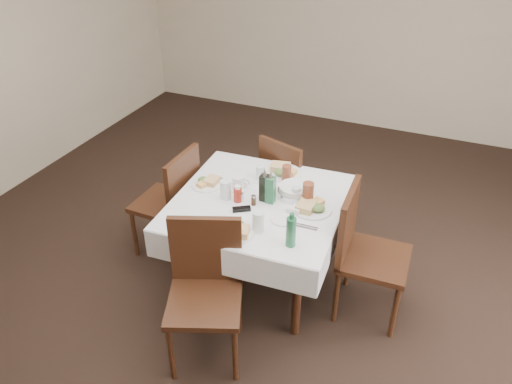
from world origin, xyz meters
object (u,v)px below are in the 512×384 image
oil_cruet_dark (265,187)px  green_bottle (291,231)px  water_n (260,173)px  chair_south (205,282)px  chair_north (287,179)px  chair_west (173,197)px  water_w (226,190)px  coffee_mug (238,183)px  water_e (296,194)px  water_s (258,221)px  bread_basket (294,191)px  ketchup_bottle (238,194)px  oil_cruet_green (271,189)px  dining_table (259,210)px  chair_east (362,246)px

oil_cruet_dark → green_bottle: 0.55m
water_n → chair_south: bearing=-88.0°
chair_north → chair_west: size_ratio=0.95×
water_w → coffee_mug: (0.03, 0.15, -0.02)m
water_w → green_bottle: 0.70m
water_e → water_s: bearing=-104.7°
chair_south → bread_basket: 0.96m
water_e → ketchup_bottle: ketchup_bottle is taller
bread_basket → water_s: bearing=-98.9°
oil_cruet_green → green_bottle: oil_cruet_green is taller
ketchup_bottle → bread_basket: bearing=33.3°
bread_basket → water_e: bearing=-62.3°
bread_basket → ketchup_bottle: bearing=-146.7°
dining_table → chair_west: chair_west is taller
water_s → ketchup_bottle: water_s is taller
coffee_mug → oil_cruet_green: bearing=-14.3°
water_n → bread_basket: (0.32, -0.11, -0.02)m
ketchup_bottle → coffee_mug: 0.17m
bread_basket → green_bottle: (0.17, -0.56, 0.07)m
water_n → oil_cruet_green: bearing=-54.1°
chair_west → coffee_mug: size_ratio=6.06×
chair_north → water_n: chair_north is taller
water_e → oil_cruet_green: 0.19m
water_e → water_w: size_ratio=0.79×
chair_south → water_w: (-0.17, 0.66, 0.28)m
water_n → chair_east: bearing=-16.1°
water_e → chair_south: bearing=-111.1°
dining_table → chair_south: 0.74m
chair_east → water_w: chair_east is taller
chair_north → chair_south: (-0.02, -1.47, 0.04)m
bread_basket → oil_cruet_green: bearing=-131.3°
chair_north → water_e: size_ratio=7.89×
chair_south → oil_cruet_dark: bearing=82.3°
chair_west → coffee_mug: 0.64m
green_bottle → oil_cruet_green: bearing=126.1°
water_w → green_bottle: (0.62, -0.33, 0.04)m
chair_south → oil_cruet_green: (0.15, 0.74, 0.31)m
chair_west → chair_south: bearing=-48.0°
water_n → oil_cruet_green: (0.19, -0.26, 0.05)m
dining_table → green_bottle: green_bottle is taller
bread_basket → coffee_mug: coffee_mug is taller
chair_north → chair_south: 1.47m
chair_west → oil_cruet_green: (0.87, -0.06, 0.32)m
chair_south → chair_east: (0.84, 0.74, 0.01)m
chair_south → bread_basket: bearing=72.4°
water_w → bread_basket: bearing=27.1°
water_n → water_e: size_ratio=1.06×
water_n → water_s: water_s is taller
water_s → ketchup_bottle: size_ratio=1.12×
chair_south → water_n: 1.03m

